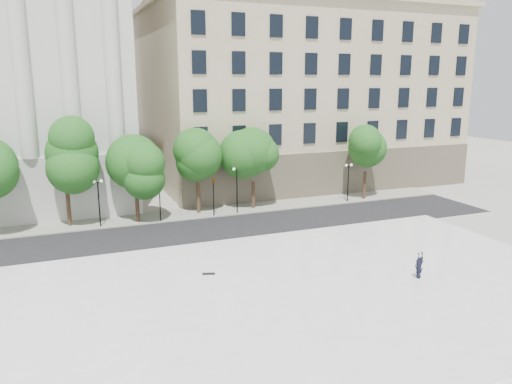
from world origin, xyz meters
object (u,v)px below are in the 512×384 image
Objects in this scene: traffic_light_west at (159,183)px; traffic_light_east at (213,179)px; person_lying at (419,275)px; skateboard at (209,274)px.

traffic_light_east is at bearing 0.00° from traffic_light_west.
person_lying is at bearing -70.47° from traffic_light_east.
traffic_light_west is at bearing 116.43° from person_lying.
skateboard is at bearing -89.39° from traffic_light_west.
traffic_light_west is 1.00× the size of traffic_light_east.
person_lying is at bearing -58.86° from traffic_light_west.
traffic_light_west reaches higher than person_lying.
skateboard is (-4.89, -14.72, -3.17)m from traffic_light_east.
traffic_light_west is 5.09× the size of skateboard.
person_lying reaches higher than skateboard.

